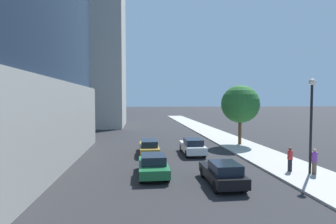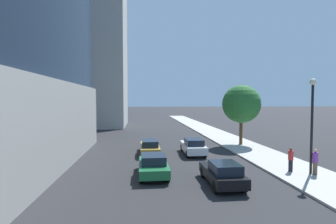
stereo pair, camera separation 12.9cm
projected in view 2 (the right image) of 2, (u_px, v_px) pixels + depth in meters
name	position (u px, v px, depth m)	size (l,w,h in m)	color
sidewalk	(278.00, 162.00, 20.21)	(4.46, 120.00, 0.15)	#B2AFA8
construction_building	(92.00, 28.00, 48.91)	(24.48, 14.52, 42.51)	#B2AFA8
street_lamp	(312.00, 113.00, 16.65)	(0.44, 0.44, 6.39)	black
street_tree	(241.00, 104.00, 27.91)	(4.23, 4.23, 6.65)	brown
car_white	(193.00, 146.00, 23.52)	(1.80, 4.37, 1.52)	silver
car_black	(223.00, 173.00, 15.00)	(1.82, 4.18, 1.45)	black
car_gold	(150.00, 147.00, 23.77)	(1.76, 4.77, 1.38)	#AD8938
car_green	(153.00, 165.00, 16.87)	(1.90, 4.23, 1.46)	#1E6638
pedestrian_red_shirt	(291.00, 159.00, 17.34)	(0.34, 0.34, 1.67)	black
pedestrian_purple_shirt	(315.00, 162.00, 16.58)	(0.34, 0.34, 1.72)	brown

